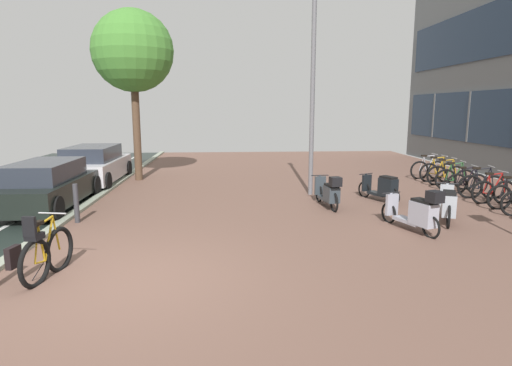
# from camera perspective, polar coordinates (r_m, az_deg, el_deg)

# --- Properties ---
(ground) EXTENTS (21.00, 40.00, 0.13)m
(ground) POSITION_cam_1_polar(r_m,az_deg,el_deg) (7.14, -4.73, -12.63)
(ground) COLOR black
(bicycle_foreground) EXTENTS (0.79, 1.44, 1.15)m
(bicycle_foreground) POSITION_cam_1_polar(r_m,az_deg,el_deg) (7.75, -26.43, -8.43)
(bicycle_foreground) COLOR black
(bicycle_foreground) RESTS_ON ground
(bicycle_rack_02) EXTENTS (1.39, 0.48, 0.99)m
(bicycle_rack_02) POSITION_cam_1_polar(r_m,az_deg,el_deg) (13.46, 30.92, -1.58)
(bicycle_rack_02) COLOR black
(bicycle_rack_02) RESTS_ON ground
(bicycle_rack_03) EXTENTS (1.36, 0.48, 0.98)m
(bicycle_rack_03) POSITION_cam_1_polar(r_m,az_deg,el_deg) (14.04, 29.13, -1.02)
(bicycle_rack_03) COLOR black
(bicycle_rack_03) RESTS_ON ground
(bicycle_rack_04) EXTENTS (1.41, 0.47, 1.03)m
(bicycle_rack_04) POSITION_cam_1_polar(r_m,az_deg,el_deg) (14.68, 27.87, -0.41)
(bicycle_rack_04) COLOR black
(bicycle_rack_04) RESTS_ON ground
(bicycle_rack_05) EXTENTS (1.32, 0.48, 0.94)m
(bicycle_rack_05) POSITION_cam_1_polar(r_m,az_deg,el_deg) (15.28, 26.28, -0.03)
(bicycle_rack_05) COLOR black
(bicycle_rack_05) RESTS_ON ground
(bicycle_rack_06) EXTENTS (1.35, 0.48, 1.00)m
(bicycle_rack_06) POSITION_cam_1_polar(r_m,az_deg,el_deg) (15.91, 25.03, 0.49)
(bicycle_rack_06) COLOR black
(bicycle_rack_06) RESTS_ON ground
(bicycle_rack_07) EXTENTS (1.40, 0.48, 1.03)m
(bicycle_rack_07) POSITION_cam_1_polar(r_m,az_deg,el_deg) (16.58, 24.06, 0.94)
(bicycle_rack_07) COLOR black
(bicycle_rack_07) RESTS_ON ground
(bicycle_rack_08) EXTENTS (1.40, 0.48, 1.02)m
(bicycle_rack_08) POSITION_cam_1_polar(r_m,az_deg,el_deg) (17.23, 23.05, 1.32)
(bicycle_rack_08) COLOR black
(bicycle_rack_08) RESTS_ON ground
(bicycle_rack_09) EXTENTS (1.43, 0.48, 1.01)m
(bicycle_rack_09) POSITION_cam_1_polar(r_m,az_deg,el_deg) (17.87, 21.95, 1.66)
(bicycle_rack_09) COLOR black
(bicycle_rack_09) RESTS_ON ground
(scooter_near) EXTENTS (0.87, 1.55, 0.80)m
(scooter_near) POSITION_cam_1_polar(r_m,az_deg,el_deg) (13.03, 16.53, -0.63)
(scooter_near) COLOR black
(scooter_near) RESTS_ON ground
(scooter_mid) EXTENTS (0.86, 1.77, 1.04)m
(scooter_mid) POSITION_cam_1_polar(r_m,az_deg,el_deg) (10.03, 20.75, -3.66)
(scooter_mid) COLOR black
(scooter_mid) RESTS_ON ground
(scooter_far) EXTENTS (0.94, 1.75, 0.87)m
(scooter_far) POSITION_cam_1_polar(r_m,az_deg,el_deg) (11.20, 24.22, -2.69)
(scooter_far) COLOR black
(scooter_far) RESTS_ON ground
(scooter_extra) EXTENTS (0.55, 1.82, 0.96)m
(scooter_extra) POSITION_cam_1_polar(r_m,az_deg,el_deg) (11.87, 9.71, -1.24)
(scooter_extra) COLOR black
(scooter_extra) RESTS_ON ground
(parked_car_near) EXTENTS (1.79, 4.16, 1.29)m
(parked_car_near) POSITION_cam_1_polar(r_m,az_deg,el_deg) (13.04, -26.09, -0.26)
(parked_car_near) COLOR black
(parked_car_near) RESTS_ON ground
(parked_car_far) EXTENTS (1.89, 4.15, 1.36)m
(parked_car_far) POSITION_cam_1_polar(r_m,az_deg,el_deg) (16.65, -20.80, 2.25)
(parked_car_far) COLOR silver
(parked_car_far) RESTS_ON ground
(lamp_post) EXTENTS (0.20, 0.52, 6.50)m
(lamp_post) POSITION_cam_1_polar(r_m,az_deg,el_deg) (13.47, 7.58, 13.55)
(lamp_post) COLOR slate
(lamp_post) RESTS_ON ground
(street_tree) EXTENTS (2.95, 2.95, 6.23)m
(street_tree) POSITION_cam_1_polar(r_m,az_deg,el_deg) (16.85, -16.09, 16.45)
(street_tree) COLOR brown
(street_tree) RESTS_ON ground
(bollard_far) EXTENTS (0.12, 0.12, 0.94)m
(bollard_far) POSITION_cam_1_polar(r_m,az_deg,el_deg) (11.08, -22.84, -2.51)
(bollard_far) COLOR #38383D
(bollard_far) RESTS_ON ground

